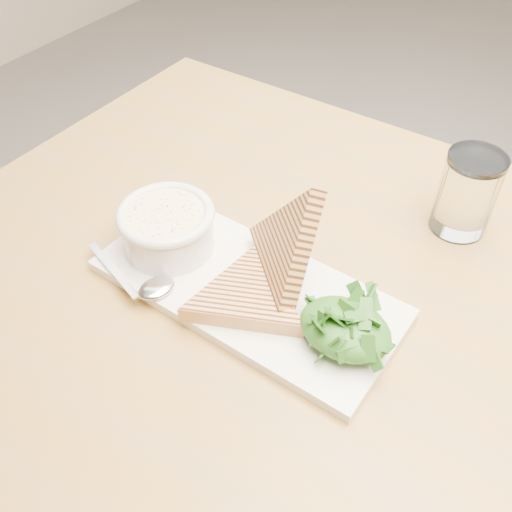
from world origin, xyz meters
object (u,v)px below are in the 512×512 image
Objects in this scene: platter at (247,289)px; glass_near at (467,193)px; soup_bowl at (168,232)px; glass_far at (465,195)px; table_top at (362,322)px.

platter is 0.33m from glass_near.
soup_bowl reaches higher than platter.
glass_near is 1.10× the size of glass_far.
table_top is at bearing 11.49° from soup_bowl.
table_top is at bearing 21.72° from platter.
glass_far reaches higher than soup_bowl.
soup_bowl is 1.11× the size of glass_far.
platter is 3.23× the size of soup_bowl.
glass_near reaches higher than glass_far.
platter is 3.25× the size of glass_near.
glass_far is (-0.00, 0.00, -0.01)m from glass_near.
glass_far is (0.04, 0.22, 0.07)m from table_top.
platter is at bearing -0.51° from soup_bowl.
soup_bowl is at bearing -168.51° from table_top.
glass_far reaches higher than table_top.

